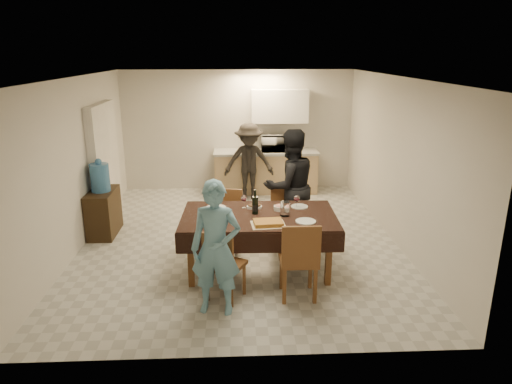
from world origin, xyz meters
TOP-DOWN VIEW (x-y plane):
  - floor at (0.00, 0.00)m, footprint 5.00×6.00m
  - ceiling at (0.00, 0.00)m, footprint 5.00×6.00m
  - wall_back at (0.00, 3.00)m, footprint 5.00×0.02m
  - wall_front at (0.00, -3.00)m, footprint 5.00×0.02m
  - wall_left at (-2.50, 0.00)m, footprint 0.02×6.00m
  - wall_right at (2.50, 0.00)m, footprint 0.02×6.00m
  - stub_partition at (-2.42, 1.20)m, footprint 0.15×1.40m
  - kitchen_base_cabinet at (0.60, 2.68)m, footprint 2.20×0.60m
  - kitchen_worktop at (0.60, 2.68)m, footprint 2.24×0.64m
  - upper_cabinet at (0.90, 2.82)m, footprint 1.20×0.34m
  - dining_table at (0.25, -1.07)m, footprint 2.14×1.28m
  - chair_near_left at (-0.20, -1.91)m, footprint 0.56×0.58m
  - chair_near_right at (0.70, -1.92)m, footprint 0.47×0.47m
  - chair_far_left at (-0.20, -0.41)m, footprint 0.48×0.49m
  - chair_far_right at (0.70, -0.41)m, footprint 0.43×0.43m
  - console at (-2.28, 0.37)m, footprint 0.41×0.82m
  - water_jug at (-2.28, 0.37)m, footprint 0.31×0.31m
  - wine_bottle at (0.20, -1.02)m, footprint 0.09×0.09m
  - water_pitcher at (0.60, -1.12)m, footprint 0.13×0.13m
  - savoury_tart at (0.35, -1.45)m, footprint 0.46×0.36m
  - salad_bowl at (0.55, -0.89)m, footprint 0.16×0.16m
  - mushroom_dish at (0.20, -0.79)m, footprint 0.20×0.20m
  - wine_glass_a at (-0.30, -1.32)m, footprint 0.09×0.09m
  - wine_glass_b at (0.80, -0.82)m, footprint 0.09×0.09m
  - wine_glass_c at (0.05, -0.77)m, footprint 0.09×0.09m
  - plate_near_left at (-0.35, -1.37)m, footprint 0.24×0.24m
  - plate_near_right at (0.85, -1.37)m, footprint 0.27×0.27m
  - plate_far_left at (-0.35, -0.77)m, footprint 0.29×0.29m
  - plate_far_right at (0.85, -0.77)m, footprint 0.24×0.24m
  - microwave at (0.81, 2.68)m, footprint 0.60×0.41m
  - person_near at (-0.30, -2.12)m, footprint 0.64×0.47m
  - person_far at (0.80, -0.02)m, footprint 1.08×0.96m
  - person_kitchen at (0.22, 2.23)m, footprint 1.02×0.59m

SIDE VIEW (x-z plane):
  - floor at x=0.00m, z-range -0.01..0.01m
  - console at x=-2.28m, z-range 0.00..0.76m
  - kitchen_base_cabinet at x=0.60m, z-range 0.00..0.86m
  - chair_near_left at x=-0.20m, z-range 0.31..0.81m
  - chair_far_left at x=-0.20m, z-range 0.31..0.81m
  - chair_far_right at x=0.70m, z-range 0.32..0.82m
  - chair_near_right at x=0.70m, z-range 0.35..0.90m
  - dining_table at x=0.25m, z-range 0.37..1.20m
  - person_kitchen at x=0.22m, z-range 0.00..1.58m
  - person_near at x=-0.30m, z-range 0.00..1.61m
  - plate_near_left at x=-0.35m, z-range 0.82..0.84m
  - plate_far_right at x=0.85m, z-range 0.82..0.84m
  - plate_near_right at x=0.85m, z-range 0.82..0.84m
  - plate_far_left at x=-0.35m, z-range 0.82..0.84m
  - mushroom_dish at x=0.20m, z-range 0.82..0.86m
  - savoury_tart at x=0.35m, z-range 0.82..0.88m
  - salad_bowl at x=0.55m, z-range 0.82..0.89m
  - kitchen_worktop at x=0.60m, z-range 0.86..0.91m
  - person_far at x=0.80m, z-range 0.00..1.83m
  - wine_glass_a at x=-0.30m, z-range 0.82..1.01m
  - wine_glass_c at x=0.05m, z-range 0.82..1.02m
  - wine_glass_b at x=0.80m, z-range 0.82..1.02m
  - water_pitcher at x=0.60m, z-range 0.82..1.02m
  - water_jug at x=-2.28m, z-range 0.76..1.22m
  - wine_bottle at x=0.20m, z-range 0.82..1.17m
  - stub_partition at x=-2.42m, z-range 0.00..2.10m
  - microwave at x=0.81m, z-range 0.91..1.24m
  - wall_back at x=0.00m, z-range 0.00..2.60m
  - wall_front at x=0.00m, z-range 0.00..2.60m
  - wall_left at x=-2.50m, z-range 0.00..2.60m
  - wall_right at x=2.50m, z-range 0.00..2.60m
  - upper_cabinet at x=0.90m, z-range 1.50..2.20m
  - ceiling at x=0.00m, z-range 2.59..2.61m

